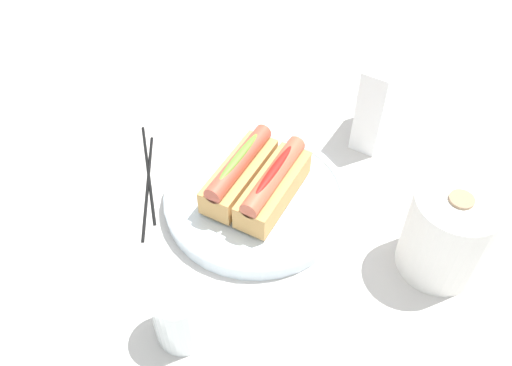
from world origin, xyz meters
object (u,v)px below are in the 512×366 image
object	(u,v)px
hotdog_back	(274,185)
napkin_box	(381,99)
water_glass	(184,316)
chopstick_near	(147,185)
chopstick_far	(149,170)
paper_towel_roll	(447,233)
hotdog_front	(239,174)
serving_bowl	(256,198)

from	to	relation	value
hotdog_back	napkin_box	world-z (taller)	napkin_box
water_glass	chopstick_near	bearing A→B (deg)	-141.83
water_glass	chopstick_far	bearing A→B (deg)	-143.61
paper_towel_roll	hotdog_front	bearing A→B (deg)	-93.64
hotdog_front	serving_bowl	bearing A→B (deg)	84.81
serving_bowl	chopstick_far	xyz separation A→B (m)	(-0.01, -0.18, -0.01)
hotdog_back	napkin_box	xyz separation A→B (m)	(-0.22, 0.11, 0.02)
hotdog_front	chopstick_near	world-z (taller)	hotdog_front
hotdog_front	paper_towel_roll	size ratio (longest dim) A/B	1.16
paper_towel_roll	chopstick_far	bearing A→B (deg)	-93.33
paper_towel_roll	chopstick_far	world-z (taller)	paper_towel_roll
serving_bowl	hotdog_back	world-z (taller)	hotdog_back
chopstick_far	serving_bowl	bearing A→B (deg)	54.79
water_glass	hotdog_back	bearing A→B (deg)	170.30
hotdog_back	water_glass	size ratio (longest dim) A/B	1.73
water_glass	chopstick_far	xyz separation A→B (m)	(-0.24, -0.17, -0.04)
hotdog_back	napkin_box	size ratio (longest dim) A/B	1.04
napkin_box	chopstick_far	xyz separation A→B (m)	(0.21, -0.32, -0.07)
hotdog_front	water_glass	xyz separation A→B (m)	(0.23, 0.02, -0.01)
serving_bowl	chopstick_far	bearing A→B (deg)	-93.11
serving_bowl	paper_towel_roll	xyz separation A→B (m)	(0.02, 0.27, 0.05)
serving_bowl	napkin_box	distance (m)	0.26
hotdog_back	paper_towel_roll	bearing A→B (deg)	86.71
napkin_box	chopstick_far	distance (m)	0.39
water_glass	paper_towel_roll	size ratio (longest dim) A/B	0.67
hotdog_back	paper_towel_roll	size ratio (longest dim) A/B	1.16
hotdog_front	hotdog_back	distance (m)	0.05
chopstick_near	chopstick_far	distance (m)	0.03
water_glass	napkin_box	size ratio (longest dim) A/B	0.60
hotdog_back	serving_bowl	bearing A→B (deg)	-95.19
hotdog_back	chopstick_near	world-z (taller)	hotdog_back
water_glass	paper_towel_roll	bearing A→B (deg)	126.92
paper_towel_roll	chopstick_near	distance (m)	0.44
water_glass	chopstick_far	size ratio (longest dim) A/B	0.41
serving_bowl	chopstick_near	distance (m)	0.17
water_glass	paper_towel_roll	distance (m)	0.35
napkin_box	chopstick_far	size ratio (longest dim) A/B	0.68
paper_towel_roll	napkin_box	bearing A→B (deg)	-150.78
hotdog_front	water_glass	world-z (taller)	hotdog_front
water_glass	napkin_box	bearing A→B (deg)	161.68
water_glass	napkin_box	xyz separation A→B (m)	(-0.44, 0.15, 0.03)
hotdog_back	napkin_box	distance (m)	0.25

